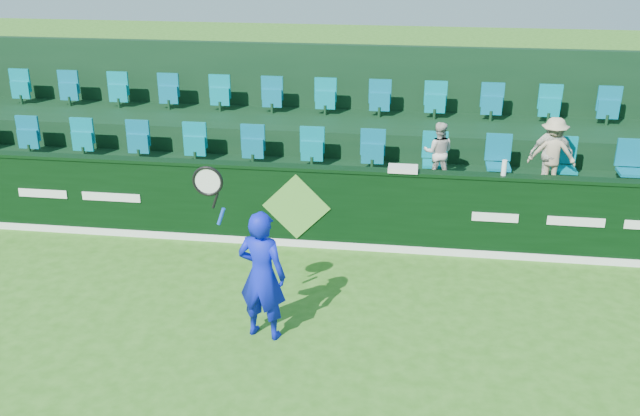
# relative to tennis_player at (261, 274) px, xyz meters

# --- Properties ---
(ground) EXTENTS (60.00, 60.00, 0.00)m
(ground) POSITION_rel_tennis_player_xyz_m (-0.02, -1.23, -0.87)
(ground) COLOR #2D6618
(ground) RESTS_ON ground
(sponsor_hoarding) EXTENTS (16.00, 0.25, 1.35)m
(sponsor_hoarding) POSITION_rel_tennis_player_xyz_m (-0.02, 2.77, -0.20)
(sponsor_hoarding) COLOR black
(sponsor_hoarding) RESTS_ON ground
(stand_tier_front) EXTENTS (16.00, 2.00, 0.80)m
(stand_tier_front) POSITION_rel_tennis_player_xyz_m (-0.02, 3.87, -0.47)
(stand_tier_front) COLOR black
(stand_tier_front) RESTS_ON ground
(stand_tier_back) EXTENTS (16.00, 1.80, 1.30)m
(stand_tier_back) POSITION_rel_tennis_player_xyz_m (-0.02, 5.77, -0.22)
(stand_tier_back) COLOR black
(stand_tier_back) RESTS_ON ground
(stand_rear) EXTENTS (16.00, 4.10, 2.60)m
(stand_rear) POSITION_rel_tennis_player_xyz_m (-0.02, 6.22, 0.34)
(stand_rear) COLOR black
(stand_rear) RESTS_ON ground
(seat_row_front) EXTENTS (13.50, 0.50, 0.60)m
(seat_row_front) POSITION_rel_tennis_player_xyz_m (-0.02, 4.27, 0.23)
(seat_row_front) COLOR #027988
(seat_row_front) RESTS_ON stand_tier_front
(seat_row_back) EXTENTS (13.50, 0.50, 0.60)m
(seat_row_back) POSITION_rel_tennis_player_xyz_m (-0.02, 6.07, 0.73)
(seat_row_back) COLOR #027988
(seat_row_back) RESTS_ON stand_tier_back
(tennis_player) EXTENTS (1.18, 0.53, 2.34)m
(tennis_player) POSITION_rel_tennis_player_xyz_m (0.00, 0.00, 0.00)
(tennis_player) COLOR #0B17C8
(tennis_player) RESTS_ON ground
(spectator_left) EXTENTS (0.52, 0.42, 1.04)m
(spectator_left) POSITION_rel_tennis_player_xyz_m (2.20, 3.89, 0.45)
(spectator_left) COLOR beige
(spectator_left) RESTS_ON stand_tier_front
(spectator_middle) EXTENTS (0.71, 0.34, 1.17)m
(spectator_middle) POSITION_rel_tennis_player_xyz_m (4.03, 3.89, 0.51)
(spectator_middle) COLOR silver
(spectator_middle) RESTS_ON stand_tier_front
(spectator_right) EXTENTS (0.82, 0.54, 1.19)m
(spectator_right) POSITION_rel_tennis_player_xyz_m (4.05, 3.89, 0.52)
(spectator_right) COLOR tan
(spectator_right) RESTS_ON stand_tier_front
(towel) EXTENTS (0.45, 0.30, 0.07)m
(towel) POSITION_rel_tennis_player_xyz_m (1.64, 2.77, 0.51)
(towel) COLOR silver
(towel) RESTS_ON sponsor_hoarding
(drinks_bottle) EXTENTS (0.08, 0.08, 0.24)m
(drinks_bottle) POSITION_rel_tennis_player_xyz_m (3.16, 2.77, 0.60)
(drinks_bottle) COLOR white
(drinks_bottle) RESTS_ON sponsor_hoarding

